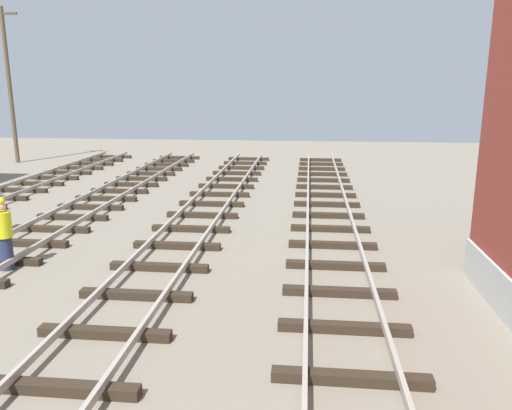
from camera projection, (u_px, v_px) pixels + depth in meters
utility_pole_far at (9, 84)px, 29.13m from camera, size 1.80×0.24×8.85m
track_worker_foreground at (4, 234)px, 12.51m from camera, size 0.40×0.40×1.87m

